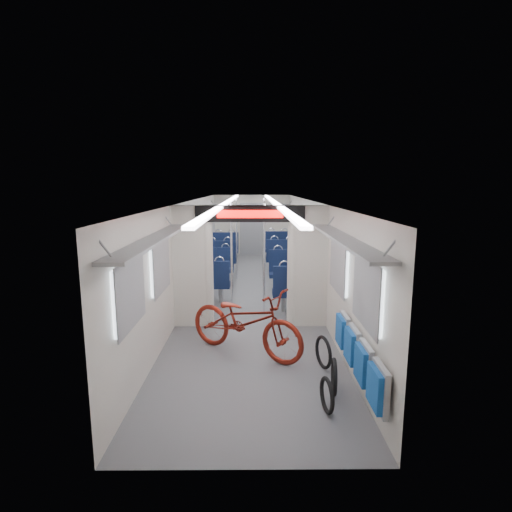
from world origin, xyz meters
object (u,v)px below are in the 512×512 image
at_px(stanchion_far_right, 264,239).
at_px(stanchion_near_left, 232,259).
at_px(bike_hoop_b, 334,379).
at_px(seat_bay_near_left, 214,271).
at_px(flip_bench, 357,355).
at_px(bike_hoop_a, 327,397).
at_px(stanchion_near_right, 264,260).
at_px(seat_bay_near_right, 291,276).
at_px(bicycle, 245,321).
at_px(stanchion_far_left, 237,239).
at_px(seat_bay_far_right, 280,249).
at_px(seat_bay_far_left, 223,250).
at_px(bike_hoop_c, 323,354).

bearing_deg(stanchion_far_right, stanchion_near_left, -103.56).
bearing_deg(bike_hoop_b, seat_bay_near_left, 112.02).
distance_m(flip_bench, bike_hoop_a, 0.66).
bearing_deg(stanchion_near_right, seat_bay_near_right, 58.91).
xyz_separation_m(seat_bay_near_right, stanchion_far_right, (-0.58, 2.12, 0.59)).
bearing_deg(bike_hoop_a, bicycle, 120.53).
xyz_separation_m(bike_hoop_a, stanchion_far_right, (-0.57, 6.86, 0.96)).
height_order(bicycle, stanchion_near_left, stanchion_near_left).
xyz_separation_m(seat_bay_near_left, stanchion_far_left, (0.52, 1.46, 0.61)).
distance_m(bike_hoop_a, stanchion_far_left, 7.07).
bearing_deg(seat_bay_near_left, bicycle, -76.96).
bearing_deg(seat_bay_far_right, seat_bay_near_left, -119.82).
xyz_separation_m(bicycle, seat_bay_near_left, (-0.86, 3.73, -0.00)).
height_order(stanchion_near_left, stanchion_far_right, same).
bearing_deg(flip_bench, seat_bay_near_right, 95.41).
height_order(seat_bay_far_right, stanchion_far_right, stanchion_far_right).
relative_size(flip_bench, seat_bay_far_left, 0.93).
distance_m(bicycle, seat_bay_far_left, 6.86).
bearing_deg(bicycle, bike_hoop_a, -116.19).
height_order(stanchion_far_left, stanchion_far_right, same).
height_order(bike_hoop_a, stanchion_near_right, stanchion_near_right).
distance_m(bicycle, stanchion_near_right, 2.10).
relative_size(stanchion_near_right, stanchion_far_right, 1.00).
xyz_separation_m(seat_bay_near_left, seat_bay_near_right, (1.87, -0.67, 0.02)).
distance_m(seat_bay_near_right, seat_bay_far_right, 3.93).
xyz_separation_m(bicycle, seat_bay_far_left, (-0.86, 6.81, 0.02)).
xyz_separation_m(bike_hoop_b, seat_bay_far_right, (-0.15, 8.27, 0.35)).
relative_size(seat_bay_far_left, seat_bay_far_right, 0.98).
bearing_deg(bike_hoop_a, seat_bay_near_left, 108.93).
distance_m(bicycle, seat_bay_near_right, 3.22).
bearing_deg(seat_bay_far_right, flip_bench, -87.13).
bearing_deg(stanchion_near_right, bike_hoop_a, -80.04).
distance_m(bicycle, stanchion_far_right, 5.23).
height_order(bike_hoop_c, stanchion_far_left, stanchion_far_left).
bearing_deg(seat_bay_near_left, bike_hoop_b, -67.98).
bearing_deg(stanchion_far_left, seat_bay_near_left, -109.72).
distance_m(bike_hoop_c, stanchion_near_left, 3.14).
height_order(seat_bay_far_left, stanchion_far_right, stanchion_far_right).
xyz_separation_m(seat_bay_near_right, stanchion_near_right, (-0.66, -1.09, 0.59)).
relative_size(flip_bench, stanchion_near_right, 0.91).
xyz_separation_m(bike_hoop_a, seat_bay_far_left, (-1.86, 8.49, 0.37)).
distance_m(stanchion_near_left, stanchion_near_right, 0.68).
height_order(bike_hoop_c, seat_bay_far_left, seat_bay_far_left).
height_order(bike_hoop_b, seat_bay_far_left, seat_bay_far_left).
height_order(bike_hoop_a, seat_bay_near_right, seat_bay_near_right).
bearing_deg(stanchion_near_left, seat_bay_near_right, 36.03).
xyz_separation_m(stanchion_near_left, stanchion_far_right, (0.74, 3.08, 0.00)).
relative_size(seat_bay_near_left, stanchion_near_left, 0.90).
bearing_deg(seat_bay_far_left, bicycle, -82.76).
bearing_deg(bike_hoop_a, stanchion_near_right, 99.96).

